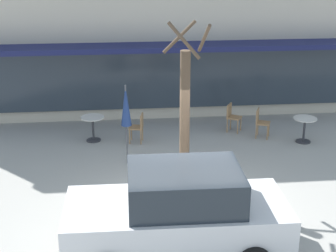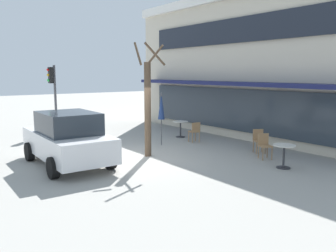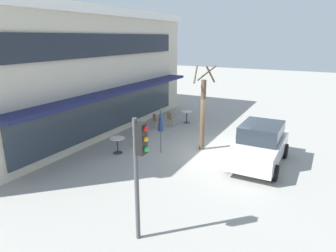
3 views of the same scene
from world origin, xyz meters
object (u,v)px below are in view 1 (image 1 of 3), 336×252
patio_umbrella_green_folded (126,106)px  street_tree (185,114)px  cafe_table_near_wall (305,126)px  cafe_table_streetside (93,125)px  cafe_chair_0 (232,115)px  cafe_chair_1 (261,121)px  cafe_chair_2 (138,126)px  parked_sedan (179,212)px

patio_umbrella_green_folded → street_tree: 2.07m
cafe_table_near_wall → cafe_table_streetside: same height
patio_umbrella_green_folded → cafe_table_near_wall: bearing=11.1°
cafe_table_near_wall → street_tree: (-3.95, -2.58, 1.37)m
cafe_chair_0 → street_tree: street_tree is taller
cafe_table_streetside → cafe_chair_1: bearing=-2.4°
cafe_table_streetside → street_tree: (2.34, -3.32, 1.37)m
patio_umbrella_green_folded → cafe_chair_2: size_ratio=2.47×
patio_umbrella_green_folded → cafe_chair_2: 1.91m
cafe_table_near_wall → street_tree: street_tree is taller
parked_sedan → patio_umbrella_green_folded: bearing=101.4°
cafe_table_near_wall → cafe_table_streetside: bearing=173.3°
street_tree → parked_sedan: bearing=-99.7°
cafe_chair_0 → street_tree: (-2.00, -3.71, 1.36)m
cafe_table_streetside → cafe_chair_1: (5.09, -0.21, 0.01)m
street_tree → cafe_chair_0: bearing=61.7°
cafe_chair_2 → street_tree: size_ratio=0.22×
cafe_chair_1 → cafe_chair_2: bearing=-179.3°
cafe_table_streetside → street_tree: size_ratio=0.19×
cafe_table_streetside → cafe_chair_2: (1.35, -0.26, 0.01)m
cafe_chair_1 → parked_sedan: 6.76m
patio_umbrella_green_folded → cafe_chair_2: patio_umbrella_green_folded is taller
cafe_table_streetside → street_tree: bearing=-54.8°
cafe_chair_1 → parked_sedan: (-3.24, -5.92, 0.35)m
cafe_chair_1 → cafe_chair_2: same height
patio_umbrella_green_folded → cafe_chair_0: patio_umbrella_green_folded is taller
cafe_chair_2 → cafe_chair_1: bearing=0.7°
cafe_chair_1 → parked_sedan: parked_sedan is taller
cafe_chair_0 → parked_sedan: 6.99m
cafe_chair_0 → parked_sedan: bearing=-110.8°
street_tree → cafe_chair_1: bearing=48.4°
cafe_table_streetside → parked_sedan: (1.85, -6.14, 0.36)m
patio_umbrella_green_folded → street_tree: size_ratio=0.54×
cafe_table_streetside → parked_sedan: parked_sedan is taller
parked_sedan → cafe_table_streetside: bearing=106.8°
patio_umbrella_green_folded → parked_sedan: bearing=-78.6°
cafe_chair_0 → cafe_table_near_wall: bearing=-30.0°
cafe_table_near_wall → patio_umbrella_green_folded: patio_umbrella_green_folded is taller
cafe_chair_0 → street_tree: size_ratio=0.22×
patio_umbrella_green_folded → parked_sedan: size_ratio=0.52×
cafe_chair_1 → cafe_chair_2: 3.73m
cafe_table_streetside → parked_sedan: size_ratio=0.18×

